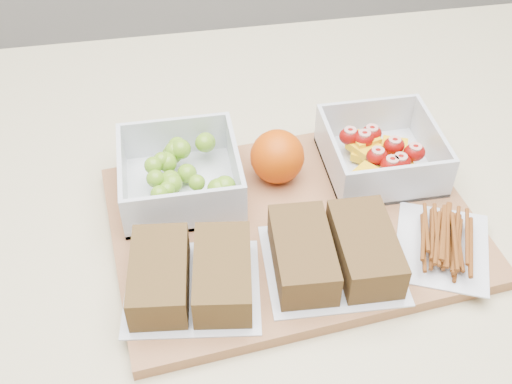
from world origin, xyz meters
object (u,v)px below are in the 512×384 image
at_px(fruit_container, 381,154).
at_px(pretzel_bag, 444,240).
at_px(sandwich_bag_left, 191,275).
at_px(cutting_board, 293,225).
at_px(orange, 277,156).
at_px(grape_container, 182,174).
at_px(sandwich_bag_center, 334,252).

xyz_separation_m(fruit_container, pretzel_bag, (0.03, -0.14, -0.01)).
bearing_deg(sandwich_bag_left, cutting_board, 31.79).
distance_m(fruit_container, orange, 0.13).
height_order(grape_container, orange, orange).
xyz_separation_m(cutting_board, pretzel_bag, (0.16, -0.07, 0.02)).
height_order(cutting_board, pretzel_bag, pretzel_bag).
bearing_deg(cutting_board, pretzel_bag, -29.97).
bearing_deg(pretzel_bag, cutting_board, 155.48).
bearing_deg(sandwich_bag_left, fruit_container, 30.76).
bearing_deg(fruit_container, pretzel_bag, -78.74).
distance_m(grape_container, sandwich_bag_center, 0.21).
bearing_deg(orange, grape_container, -178.64).
height_order(orange, pretzel_bag, orange).
xyz_separation_m(cutting_board, grape_container, (-0.12, 0.07, 0.03)).
xyz_separation_m(orange, sandwich_bag_center, (0.03, -0.15, -0.01)).
bearing_deg(orange, sandwich_bag_left, -128.07).
xyz_separation_m(sandwich_bag_left, pretzel_bag, (0.28, 0.01, -0.01)).
height_order(orange, sandwich_bag_left, orange).
height_order(sandwich_bag_center, pretzel_bag, sandwich_bag_center).
distance_m(sandwich_bag_left, sandwich_bag_center, 0.15).
distance_m(grape_container, orange, 0.12).
bearing_deg(sandwich_bag_center, sandwich_bag_left, -178.26).
bearing_deg(grape_container, pretzel_bag, -27.65).
bearing_deg(grape_container, orange, 1.36).
bearing_deg(sandwich_bag_left, sandwich_bag_center, 1.74).
distance_m(orange, sandwich_bag_center, 0.16).
height_order(fruit_container, sandwich_bag_left, fruit_container).
relative_size(fruit_container, sandwich_bag_center, 0.89).
bearing_deg(grape_container, sandwich_bag_center, -44.84).
xyz_separation_m(fruit_container, sandwich_bag_center, (-0.10, -0.15, -0.00)).
xyz_separation_m(sandwich_bag_left, sandwich_bag_center, (0.15, 0.00, 0.00)).
distance_m(fruit_container, sandwich_bag_center, 0.18).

